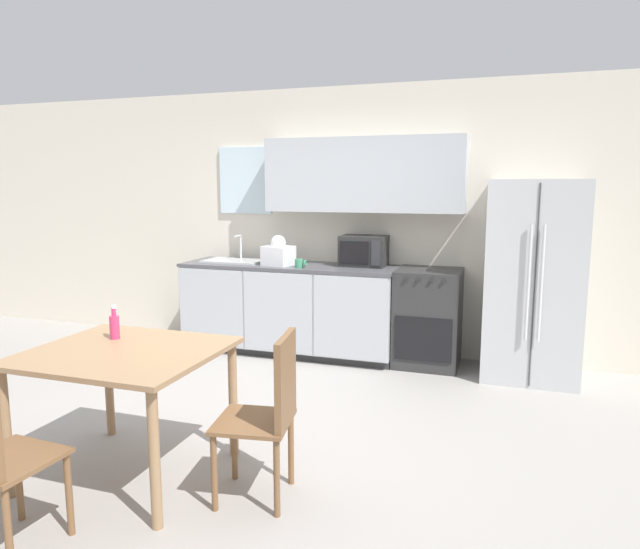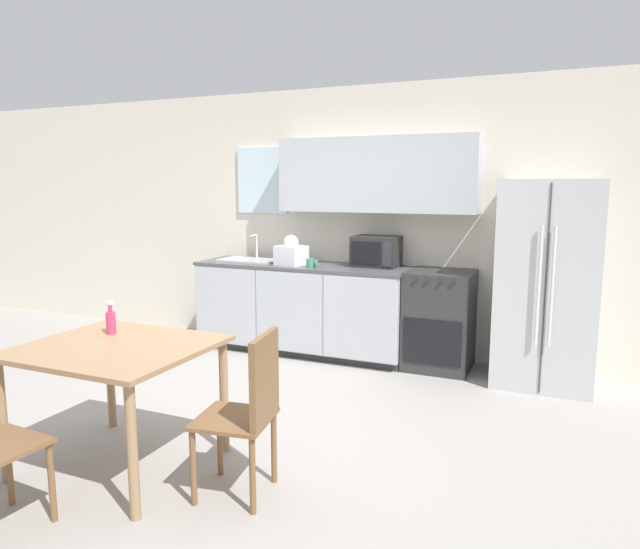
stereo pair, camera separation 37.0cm
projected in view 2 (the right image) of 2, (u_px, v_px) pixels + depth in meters
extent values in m
plane|color=gray|center=(240.00, 426.00, 4.11)|extent=(12.00, 12.00, 0.00)
cube|color=beige|center=(350.00, 221.00, 5.92)|extent=(12.00, 0.06, 2.70)
cube|color=silver|center=(263.00, 180.00, 6.21)|extent=(0.60, 0.04, 0.71)
cube|color=#B2B7BC|center=(376.00, 175.00, 5.54)|extent=(1.97, 0.32, 0.72)
cube|color=#333333|center=(304.00, 347.00, 5.98)|extent=(2.20, 0.58, 0.08)
cube|color=#B2B7BC|center=(303.00, 306.00, 5.88)|extent=(2.20, 0.64, 0.81)
cube|color=#B2B7BC|center=(225.00, 306.00, 5.88)|extent=(0.71, 0.01, 0.79)
cube|color=#B2B7BC|center=(288.00, 312.00, 5.59)|extent=(0.71, 0.01, 0.79)
cube|color=#B2B7BC|center=(359.00, 319.00, 5.30)|extent=(0.71, 0.01, 0.79)
cube|color=#4C4C51|center=(303.00, 265.00, 5.82)|extent=(2.22, 0.67, 0.03)
cube|color=#2D2D2D|center=(440.00, 320.00, 5.36)|extent=(0.60, 0.58, 0.93)
cube|color=black|center=(432.00, 342.00, 5.11)|extent=(0.52, 0.01, 0.41)
cylinder|color=#262626|center=(415.00, 280.00, 5.09)|extent=(0.03, 0.02, 0.03)
cylinder|color=#262626|center=(427.00, 281.00, 5.04)|extent=(0.03, 0.02, 0.03)
cylinder|color=#262626|center=(441.00, 282.00, 5.00)|extent=(0.03, 0.02, 0.03)
cylinder|color=#262626|center=(453.00, 283.00, 4.95)|extent=(0.03, 0.02, 0.03)
cube|color=silver|center=(547.00, 284.00, 4.87)|extent=(0.81, 0.71, 1.76)
cube|color=#3F3F3F|center=(545.00, 291.00, 4.55)|extent=(0.01, 0.01, 1.70)
cylinder|color=silver|center=(539.00, 286.00, 4.54)|extent=(0.02, 0.02, 0.97)
cylinder|color=silver|center=(552.00, 287.00, 4.50)|extent=(0.02, 0.02, 0.97)
cube|color=#B7BABC|center=(250.00, 260.00, 6.06)|extent=(0.62, 0.39, 0.02)
cylinder|color=silver|center=(257.00, 246.00, 6.18)|extent=(0.02, 0.02, 0.26)
cylinder|color=silver|center=(253.00, 236.00, 6.10)|extent=(0.02, 0.14, 0.02)
cube|color=#282828|center=(376.00, 251.00, 5.62)|extent=(0.45, 0.33, 0.30)
cube|color=black|center=(366.00, 253.00, 5.49)|extent=(0.29, 0.01, 0.22)
cube|color=#2D2D33|center=(387.00, 254.00, 5.40)|extent=(0.09, 0.01, 0.24)
cylinder|color=#3F8C66|center=(310.00, 263.00, 5.57)|extent=(0.08, 0.08, 0.08)
torus|color=#3F8C66|center=(316.00, 263.00, 5.55)|extent=(0.02, 0.07, 0.07)
cube|color=white|center=(291.00, 255.00, 5.74)|extent=(0.32, 0.29, 0.19)
sphere|color=white|center=(291.00, 242.00, 5.72)|extent=(0.18, 0.18, 0.15)
cube|color=#997551|center=(116.00, 347.00, 3.41)|extent=(1.07, 0.97, 0.03)
cylinder|color=#997551|center=(3.00, 422.00, 3.28)|extent=(0.06, 0.06, 0.74)
cylinder|color=#997551|center=(132.00, 452.00, 2.90)|extent=(0.06, 0.06, 0.74)
cylinder|color=#997551|center=(110.00, 377.00, 4.04)|extent=(0.06, 0.06, 0.74)
cylinder|color=#997551|center=(224.00, 396.00, 3.67)|extent=(0.06, 0.06, 0.74)
cylinder|color=brown|center=(9.00, 467.00, 3.06)|extent=(0.03, 0.03, 0.43)
cylinder|color=brown|center=(52.00, 482.00, 2.91)|extent=(0.03, 0.03, 0.43)
cube|color=brown|center=(234.00, 419.00, 3.14)|extent=(0.46, 0.46, 0.02)
cube|color=brown|center=(265.00, 378.00, 3.06)|extent=(0.09, 0.37, 0.48)
cylinder|color=brown|center=(193.00, 468.00, 3.06)|extent=(0.03, 0.03, 0.43)
cylinder|color=brown|center=(220.00, 441.00, 3.38)|extent=(0.03, 0.03, 0.43)
cylinder|color=brown|center=(253.00, 476.00, 2.97)|extent=(0.03, 0.03, 0.43)
cylinder|color=brown|center=(274.00, 447.00, 3.30)|extent=(0.03, 0.03, 0.43)
cylinder|color=#DB386B|center=(111.00, 323.00, 3.65)|extent=(0.06, 0.06, 0.14)
cylinder|color=#DB386B|center=(110.00, 308.00, 3.64)|extent=(0.03, 0.03, 0.05)
cylinder|color=white|center=(110.00, 303.00, 3.63)|extent=(0.03, 0.03, 0.02)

